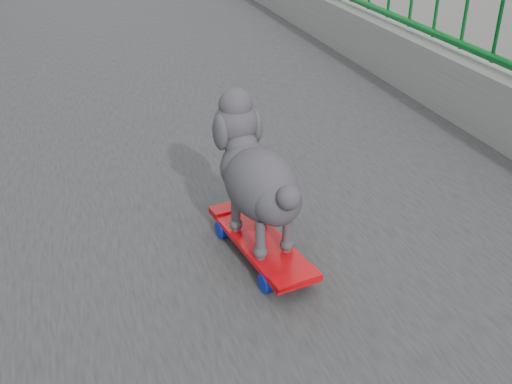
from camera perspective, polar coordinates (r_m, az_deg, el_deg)
name	(u,v)px	position (r m, az deg, el deg)	size (l,w,h in m)	color
skateboard	(261,244)	(1.96, 0.45, -4.97)	(0.23, 0.54, 0.07)	red
poodle	(257,175)	(1.86, 0.11, 1.60)	(0.25, 0.50, 0.42)	#2F2D32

